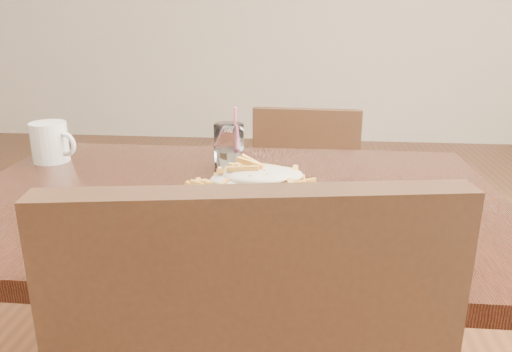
# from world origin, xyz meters

# --- Properties ---
(table) EXTENTS (1.20, 0.80, 0.75)m
(table) POSITION_xyz_m (0.00, 0.00, 0.67)
(table) COLOR black
(table) RESTS_ON ground
(chair_far) EXTENTS (0.40, 0.40, 0.82)m
(chair_far) POSITION_xyz_m (0.18, 0.78, 0.46)
(chair_far) COLOR #321D10
(chair_far) RESTS_ON ground
(fries_plate) EXTENTS (0.31, 0.28, 0.02)m
(fries_plate) POSITION_xyz_m (0.07, -0.08, 0.76)
(fries_plate) COLOR white
(fries_plate) RESTS_ON table
(loaded_fries) EXTENTS (0.28, 0.23, 0.08)m
(loaded_fries) POSITION_xyz_m (0.07, -0.08, 0.81)
(loaded_fries) COLOR gold
(loaded_fries) RESTS_ON fries_plate
(napkin) EXTENTS (0.19, 0.13, 0.01)m
(napkin) POSITION_xyz_m (-0.25, -0.08, 0.75)
(napkin) COLOR white
(napkin) RESTS_ON table
(cutlery) EXTENTS (0.18, 0.12, 0.01)m
(cutlery) POSITION_xyz_m (-0.25, -0.08, 0.76)
(cutlery) COLOR silver
(cutlery) RESTS_ON napkin
(water_glass) EXTENTS (0.07, 0.07, 0.17)m
(water_glass) POSITION_xyz_m (-0.02, 0.17, 0.80)
(water_glass) COLOR white
(water_glass) RESTS_ON table
(coffee_mug) EXTENTS (0.13, 0.10, 0.11)m
(coffee_mug) POSITION_xyz_m (-0.51, 0.21, 0.80)
(coffee_mug) COLOR white
(coffee_mug) RESTS_ON table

